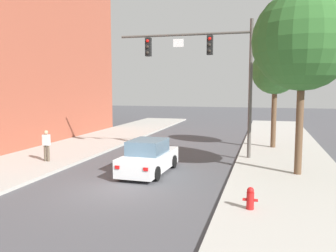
% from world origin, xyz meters
% --- Properties ---
extents(ground_plane, '(120.00, 120.00, 0.00)m').
position_xyz_m(ground_plane, '(0.00, 0.00, 0.00)').
color(ground_plane, '#4C4C51').
extents(sidewalk_right, '(5.00, 60.00, 0.15)m').
position_xyz_m(sidewalk_right, '(6.50, 0.00, 0.07)').
color(sidewalk_right, '#B2AFA8').
rests_on(sidewalk_right, ground).
extents(traffic_signal_mast, '(7.55, 0.38, 7.50)m').
position_xyz_m(traffic_signal_mast, '(2.42, 7.16, 5.39)').
color(traffic_signal_mast, '#514C47').
rests_on(traffic_signal_mast, sidewalk_right).
extents(car_lead_white, '(1.94, 4.29, 1.60)m').
position_xyz_m(car_lead_white, '(0.20, 2.92, 0.72)').
color(car_lead_white, silver).
rests_on(car_lead_white, ground).
extents(pedestrian_sidewalk_left_walker, '(0.36, 0.22, 1.64)m').
position_xyz_m(pedestrian_sidewalk_left_walker, '(-5.59, 3.36, 1.06)').
color(pedestrian_sidewalk_left_walker, brown).
rests_on(pedestrian_sidewalk_left_walker, sidewalk_left).
extents(fire_hydrant, '(0.48, 0.24, 0.72)m').
position_xyz_m(fire_hydrant, '(5.05, -1.40, 0.51)').
color(fire_hydrant, red).
rests_on(fire_hydrant, sidewalk_right).
extents(street_tree_nearest, '(4.34, 4.34, 8.05)m').
position_xyz_m(street_tree_nearest, '(6.90, 3.93, 6.01)').
color(street_tree_nearest, brown).
rests_on(street_tree_nearest, sidewalk_right).
extents(street_tree_second, '(2.98, 2.98, 6.40)m').
position_xyz_m(street_tree_second, '(5.95, 11.12, 5.02)').
color(street_tree_second, brown).
rests_on(street_tree_second, sidewalk_right).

